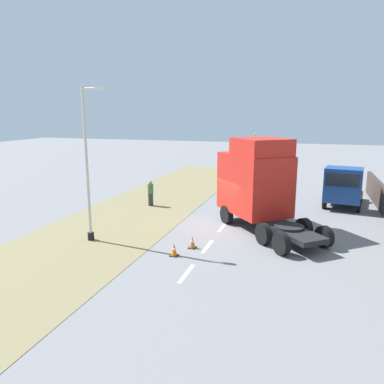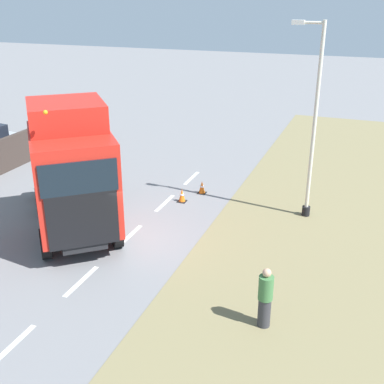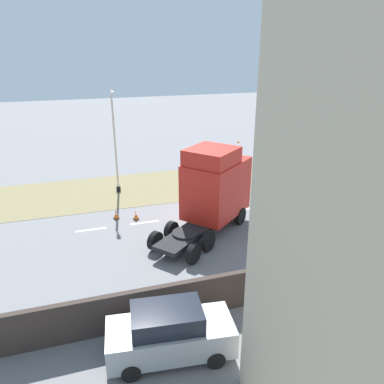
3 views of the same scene
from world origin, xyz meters
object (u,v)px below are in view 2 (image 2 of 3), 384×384
(pedestrian, at_px, (265,298))
(traffic_cone_trailing, at_px, (202,187))
(lamp_post, at_px, (312,132))
(traffic_cone_lead, at_px, (182,195))
(lorry_cab, at_px, (73,173))

(pedestrian, xyz_separation_m, traffic_cone_trailing, (4.65, -8.10, -0.58))
(traffic_cone_trailing, bearing_deg, lamp_post, 170.99)
(traffic_cone_lead, bearing_deg, pedestrian, 126.52)
(lamp_post, relative_size, traffic_cone_lead, 12.76)
(lorry_cab, distance_m, lamp_post, 8.85)
(lorry_cab, height_order, pedestrian, lorry_cab)
(traffic_cone_lead, bearing_deg, lamp_post, -174.92)
(pedestrian, distance_m, traffic_cone_lead, 8.64)
(pedestrian, height_order, traffic_cone_trailing, pedestrian)
(lorry_cab, xyz_separation_m, lamp_post, (-7.41, -4.74, 0.97))
(pedestrian, xyz_separation_m, traffic_cone_lead, (5.13, -6.92, -0.58))
(lorry_cab, distance_m, pedestrian, 8.08)
(traffic_cone_lead, xyz_separation_m, traffic_cone_trailing, (-0.48, -1.18, 0.00))
(lamp_post, height_order, traffic_cone_trailing, lamp_post)
(lorry_cab, xyz_separation_m, pedestrian, (-7.47, 2.64, -1.61))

